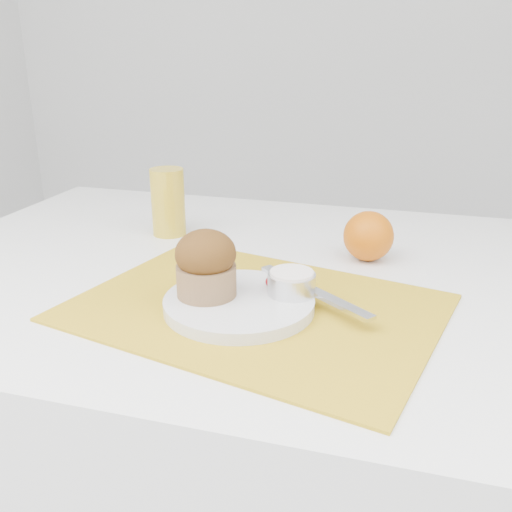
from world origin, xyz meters
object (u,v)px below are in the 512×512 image
(juice_glass, at_px, (168,202))
(table, at_px, (269,463))
(orange, at_px, (368,236))
(muffin, at_px, (206,264))
(plate, at_px, (239,303))

(juice_glass, bearing_deg, table, -27.84)
(orange, distance_m, muffin, 0.31)
(table, bearing_deg, muffin, -106.53)
(plate, bearing_deg, orange, 59.65)
(orange, height_order, muffin, muffin)
(table, relative_size, orange, 14.75)
(plate, bearing_deg, table, 89.08)
(table, xyz_separation_m, muffin, (-0.05, -0.16, 0.44))
(table, xyz_separation_m, orange, (0.14, 0.09, 0.42))
(orange, bearing_deg, table, -148.09)
(table, relative_size, plate, 6.04)
(plate, distance_m, juice_glass, 0.36)
(plate, xyz_separation_m, juice_glass, (-0.22, 0.28, 0.05))
(table, height_order, juice_glass, juice_glass)
(orange, xyz_separation_m, juice_glass, (-0.37, 0.03, 0.02))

